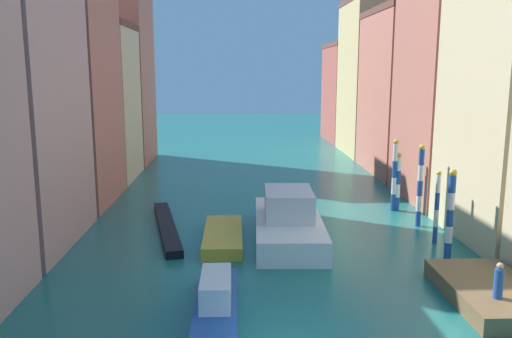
# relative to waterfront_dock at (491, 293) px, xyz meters

# --- Properties ---
(ground_plane) EXTENTS (154.00, 154.00, 0.00)m
(ground_plane) POSITION_rel_waterfront_dock_xyz_m (-8.72, 20.18, -0.37)
(ground_plane) COLOR #1E6B66
(building_left_1) EXTENTS (6.13, 9.41, 15.46)m
(building_left_1) POSITION_rel_waterfront_dock_xyz_m (-22.48, 8.28, 7.37)
(building_left_1) COLOR tan
(building_left_1) RESTS_ON ground
(building_left_2) EXTENTS (6.13, 9.01, 22.12)m
(building_left_2) POSITION_rel_waterfront_dock_xyz_m (-22.48, 17.89, 10.70)
(building_left_2) COLOR #C6705B
(building_left_2) RESTS_ON ground
(building_left_3) EXTENTS (6.13, 8.00, 13.51)m
(building_left_3) POSITION_rel_waterfront_dock_xyz_m (-22.48, 26.45, 6.39)
(building_left_3) COLOR beige
(building_left_3) RESTS_ON ground
(building_left_4) EXTENTS (6.13, 8.85, 22.00)m
(building_left_4) POSITION_rel_waterfront_dock_xyz_m (-22.48, 35.28, 10.64)
(building_left_4) COLOR #C6705B
(building_left_4) RESTS_ON ground
(building_right_2) EXTENTS (6.13, 9.21, 22.16)m
(building_right_2) POSITION_rel_waterfront_dock_xyz_m (5.03, 17.59, 10.72)
(building_right_2) COLOR #C6705B
(building_right_2) RESTS_ON ground
(building_right_3) EXTENTS (6.13, 11.66, 15.07)m
(building_right_3) POSITION_rel_waterfront_dock_xyz_m (5.03, 28.32, 7.17)
(building_right_3) COLOR #C6705B
(building_right_3) RESTS_ON ground
(building_right_4) EXTENTS (6.13, 11.13, 17.45)m
(building_right_4) POSITION_rel_waterfront_dock_xyz_m (5.03, 39.93, 8.36)
(building_right_4) COLOR #DBB77A
(building_right_4) RESTS_ON ground
(building_right_5) EXTENTS (6.13, 11.79, 13.12)m
(building_right_5) POSITION_rel_waterfront_dock_xyz_m (5.03, 51.44, 6.20)
(building_right_5) COLOR #B25147
(building_right_5) RESTS_ON ground
(waterfront_dock) EXTENTS (3.46, 6.03, 0.75)m
(waterfront_dock) POSITION_rel_waterfront_dock_xyz_m (0.00, 0.00, 0.00)
(waterfront_dock) COLOR brown
(waterfront_dock) RESTS_ON ground
(person_on_dock) EXTENTS (0.36, 0.36, 1.44)m
(person_on_dock) POSITION_rel_waterfront_dock_xyz_m (-0.42, -1.31, 1.04)
(person_on_dock) COLOR #234C93
(person_on_dock) RESTS_ON waterfront_dock
(mooring_pole_0) EXTENTS (0.39, 0.39, 4.66)m
(mooring_pole_0) POSITION_rel_waterfront_dock_xyz_m (0.20, 5.01, 2.02)
(mooring_pole_0) COLOR #1E479E
(mooring_pole_0) RESTS_ON ground
(mooring_pole_1) EXTENTS (0.28, 0.28, 4.09)m
(mooring_pole_1) POSITION_rel_waterfront_dock_xyz_m (0.48, 7.48, 1.71)
(mooring_pole_1) COLOR #1E479E
(mooring_pole_1) RESTS_ON ground
(mooring_pole_2) EXTENTS (0.36, 0.36, 5.09)m
(mooring_pole_2) POSITION_rel_waterfront_dock_xyz_m (0.66, 10.74, 2.23)
(mooring_pole_2) COLOR #1E479E
(mooring_pole_2) RESTS_ON ground
(mooring_pole_3) EXTENTS (0.36, 0.36, 4.91)m
(mooring_pole_3) POSITION_rel_waterfront_dock_xyz_m (0.21, 14.47, 2.14)
(mooring_pole_3) COLOR #1E479E
(mooring_pole_3) RESTS_ON ground
(mooring_pole_4) EXTENTS (0.36, 0.36, 4.01)m
(mooring_pole_4) POSITION_rel_waterfront_dock_xyz_m (0.47, 14.44, 1.68)
(mooring_pole_4) COLOR #1E479E
(mooring_pole_4) RESTS_ON ground
(vaporetto_white) EXTENTS (3.99, 9.49, 2.84)m
(vaporetto_white) POSITION_rel_waterfront_dock_xyz_m (-7.58, 8.57, 0.64)
(vaporetto_white) COLOR white
(vaporetto_white) RESTS_ON ground
(gondola_black) EXTENTS (3.01, 10.22, 0.45)m
(gondola_black) POSITION_rel_waterfront_dock_xyz_m (-14.71, 10.44, -0.15)
(gondola_black) COLOR black
(gondola_black) RESTS_ON ground
(motorboat_0) EXTENTS (1.63, 6.79, 1.71)m
(motorboat_0) POSITION_rel_waterfront_dock_xyz_m (-11.33, -1.01, 0.23)
(motorboat_0) COLOR #234C93
(motorboat_0) RESTS_ON ground
(motorboat_1) EXTENTS (2.13, 6.26, 0.68)m
(motorboat_1) POSITION_rel_waterfront_dock_xyz_m (-11.27, 8.09, -0.04)
(motorboat_1) COLOR gold
(motorboat_1) RESTS_ON ground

